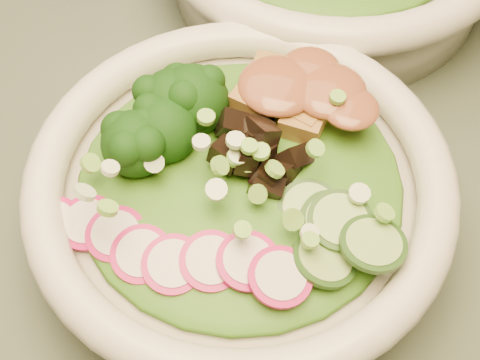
% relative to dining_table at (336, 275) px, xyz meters
% --- Properties ---
extents(dining_table, '(1.20, 0.80, 0.75)m').
position_rel_dining_table_xyz_m(dining_table, '(0.00, 0.00, 0.00)').
color(dining_table, black).
rests_on(dining_table, ground).
extents(salad_bowl, '(0.27, 0.27, 0.07)m').
position_rel_dining_table_xyz_m(salad_bowl, '(-0.07, -0.04, 0.15)').
color(salad_bowl, silver).
rests_on(salad_bowl, dining_table).
extents(lettuce_bed, '(0.21, 0.21, 0.02)m').
position_rel_dining_table_xyz_m(lettuce_bed, '(-0.07, -0.04, 0.17)').
color(lettuce_bed, '#225912').
rests_on(lettuce_bed, salad_bowl).
extents(broccoli_florets, '(0.08, 0.08, 0.04)m').
position_rel_dining_table_xyz_m(broccoli_florets, '(-0.13, -0.03, 0.19)').
color(broccoli_florets, black).
rests_on(broccoli_florets, salad_bowl).
extents(radish_slices, '(0.11, 0.05, 0.02)m').
position_rel_dining_table_xyz_m(radish_slices, '(-0.09, -0.11, 0.18)').
color(radish_slices, '#B10D56').
rests_on(radish_slices, salad_bowl).
extents(cucumber_slices, '(0.07, 0.07, 0.04)m').
position_rel_dining_table_xyz_m(cucumber_slices, '(-0.01, -0.06, 0.19)').
color(cucumber_slices, '#96C46C').
rests_on(cucumber_slices, salad_bowl).
extents(mushroom_heap, '(0.07, 0.07, 0.04)m').
position_rel_dining_table_xyz_m(mushroom_heap, '(-0.07, -0.03, 0.19)').
color(mushroom_heap, black).
rests_on(mushroom_heap, salad_bowl).
extents(tofu_cubes, '(0.09, 0.07, 0.04)m').
position_rel_dining_table_xyz_m(tofu_cubes, '(-0.05, 0.02, 0.19)').
color(tofu_cubes, olive).
rests_on(tofu_cubes, salad_bowl).
extents(peanut_sauce, '(0.07, 0.06, 0.02)m').
position_rel_dining_table_xyz_m(peanut_sauce, '(-0.05, 0.02, 0.20)').
color(peanut_sauce, brown).
rests_on(peanut_sauce, tofu_cubes).
extents(scallion_garnish, '(0.19, 0.19, 0.02)m').
position_rel_dining_table_xyz_m(scallion_garnish, '(-0.07, -0.04, 0.20)').
color(scallion_garnish, '#7DBE43').
rests_on(scallion_garnish, salad_bowl).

